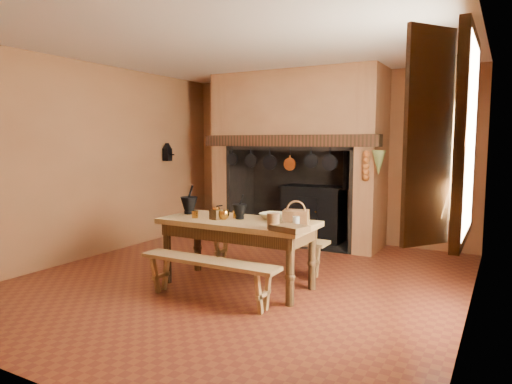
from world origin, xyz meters
TOP-DOWN VIEW (x-y plane):
  - floor at (0.00, 0.00)m, footprint 5.50×5.50m
  - ceiling at (0.00, 0.00)m, footprint 5.50×5.50m
  - back_wall at (0.00, 2.75)m, footprint 5.00×0.02m
  - wall_left at (-2.50, 0.00)m, footprint 0.02×5.50m
  - wall_right at (2.50, 0.00)m, footprint 0.02×5.50m
  - wall_front at (0.00, -2.75)m, footprint 5.00×0.02m
  - chimney_breast at (-0.30, 2.31)m, footprint 2.95×0.96m
  - iron_range at (-0.04, 2.45)m, footprint 1.12×0.55m
  - hearth_pans at (-1.05, 2.22)m, footprint 0.51×0.62m
  - hanging_pans at (-0.34, 1.81)m, footprint 1.92×0.29m
  - onion_string at (1.00, 1.79)m, footprint 0.12×0.10m
  - herb_bunch at (1.18, 1.79)m, footprint 0.20×0.20m
  - window at (2.35, -0.40)m, footprint 0.39×1.75m
  - wall_coffee_mill at (-2.42, 1.55)m, footprint 0.23×0.16m
  - work_table at (0.09, -0.22)m, footprint 1.80×0.80m
  - bench_front at (0.09, -0.81)m, footprint 1.60×0.28m
  - bench_back at (0.09, 0.46)m, footprint 1.67×0.29m
  - mortar_large at (-0.67, -0.15)m, footprint 0.21×0.21m
  - mortar_small at (0.07, -0.16)m, footprint 0.17×0.17m
  - coffee_grinder at (-0.15, -0.32)m, footprint 0.16×0.13m
  - brass_mug_a at (-0.42, -0.36)m, footprint 0.09×0.09m
  - brass_mug_b at (0.00, -0.12)m, footprint 0.09×0.09m
  - mixing_bowl at (0.41, 0.03)m, footprint 0.32×0.32m
  - stoneware_crock at (0.69, -0.52)m, footprint 0.14×0.14m
  - glass_jar at (0.89, -0.38)m, footprint 0.09×0.09m
  - wicker_basket at (0.78, -0.14)m, footprint 0.31×0.26m
  - wooden_tray at (0.89, -0.54)m, footprint 0.39×0.32m
  - brass_cup at (-0.07, -0.28)m, footprint 0.15×0.15m

SIDE VIEW (x-z plane):
  - floor at x=0.00m, z-range 0.00..0.00m
  - hearth_pans at x=-1.05m, z-range -0.01..0.19m
  - bench_front at x=0.09m, z-range 0.11..0.56m
  - bench_back at x=0.09m, z-range 0.12..0.59m
  - iron_range at x=-0.04m, z-range -0.32..1.28m
  - work_table at x=0.09m, z-range 0.27..1.05m
  - wooden_tray at x=0.89m, z-range 0.78..0.84m
  - mixing_bowl at x=0.41m, z-range 0.78..0.85m
  - brass_mug_a at x=-0.42m, z-range 0.78..0.87m
  - brass_mug_b at x=0.00m, z-range 0.78..0.87m
  - brass_cup at x=-0.07m, z-range 0.78..0.89m
  - glass_jar at x=0.89m, z-range 0.78..0.91m
  - coffee_grinder at x=-0.15m, z-range 0.76..0.94m
  - stoneware_crock at x=0.69m, z-range 0.78..0.95m
  - wicker_basket at x=0.78m, z-range 0.74..1.00m
  - mortar_small at x=0.07m, z-range 0.73..1.02m
  - mortar_large at x=-0.67m, z-range 0.72..1.08m
  - onion_string at x=1.00m, z-range 1.10..1.56m
  - hanging_pans at x=-0.34m, z-range 1.23..1.50m
  - herb_bunch at x=1.18m, z-range 1.21..1.56m
  - back_wall at x=0.00m, z-range 0.00..2.80m
  - wall_left at x=-2.50m, z-range 0.00..2.80m
  - wall_right at x=2.50m, z-range 0.00..2.80m
  - wall_front at x=0.00m, z-range 0.00..2.80m
  - wall_coffee_mill at x=-2.42m, z-range 1.36..1.67m
  - window at x=2.35m, z-range 0.82..2.58m
  - chimney_breast at x=-0.30m, z-range 0.41..3.21m
  - ceiling at x=0.00m, z-range 2.80..2.80m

